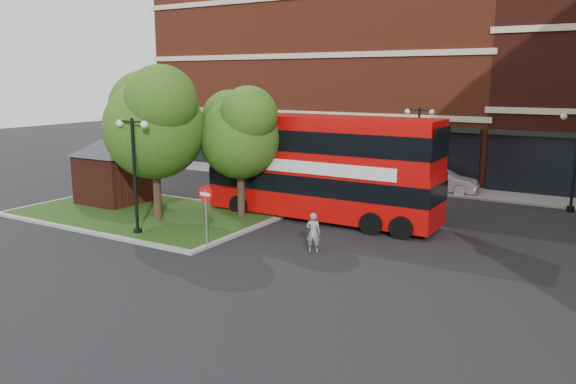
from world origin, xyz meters
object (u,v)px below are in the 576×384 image
Objects in this scene: bus at (321,161)px; woman at (313,232)px; car_silver at (335,175)px; car_white at (441,181)px.

woman is (2.19, -4.76, -2.04)m from bus.
car_white is (6.32, 1.24, 0.02)m from car_silver.
bus is 7.23× the size of woman.
woman is at bearing 172.24° from car_white.
bus is 9.99m from car_white.
bus is 2.68× the size of car_white.
woman reaches higher than car_white.
car_silver is 0.93× the size of car_white.
bus is at bearing 157.35° from car_white.
bus reaches higher than car_silver.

